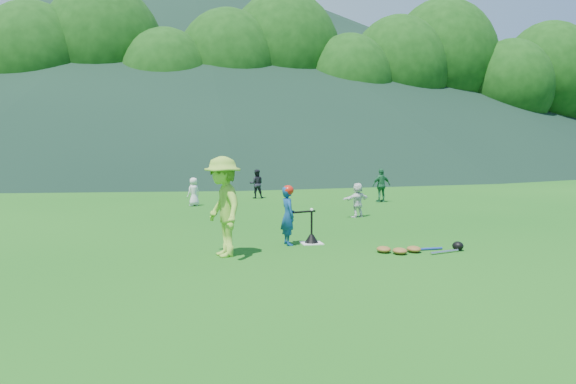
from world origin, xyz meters
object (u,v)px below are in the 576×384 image
object	(u,v)px
adult_coach	(223,207)
fielder_c	(381,185)
fielder_d	(357,200)
batting_tee	(312,238)
home_plate	(312,243)
fielder_b	(256,184)
equipment_pile	(414,249)
batter_child	(288,216)
fielder_a	(194,192)

from	to	relation	value
adult_coach	fielder_c	bearing A→B (deg)	129.44
fielder_d	batting_tee	bearing A→B (deg)	34.48
home_plate	fielder_b	size ratio (longest dim) A/B	0.40
adult_coach	equipment_pile	xyz separation A→B (m)	(3.77, -0.41, -0.90)
batter_child	equipment_pile	world-z (taller)	batter_child
fielder_d	equipment_pile	size ratio (longest dim) A/B	0.56
fielder_b	fielder_d	world-z (taller)	fielder_b
batter_child	adult_coach	world-z (taller)	adult_coach
batter_child	fielder_c	xyz separation A→B (m)	(5.04, 7.54, -0.02)
fielder_d	batting_tee	distance (m)	4.51
home_plate	batting_tee	xyz separation A→B (m)	(0.00, 0.00, 0.12)
fielder_a	fielder_d	xyz separation A→B (m)	(4.56, -3.83, 0.02)
home_plate	fielder_c	size ratio (longest dim) A/B	0.37
fielder_a	equipment_pile	world-z (taller)	fielder_a
batter_child	fielder_a	world-z (taller)	batter_child
adult_coach	fielder_c	distance (m)	10.66
adult_coach	fielder_b	distance (m)	10.96
home_plate	adult_coach	bearing A→B (deg)	-154.66
batter_child	batting_tee	size ratio (longest dim) A/B	1.85
batter_child	equipment_pile	bearing A→B (deg)	-125.91
adult_coach	batting_tee	distance (m)	2.36
fielder_a	equipment_pile	xyz separation A→B (m)	(3.99, -9.02, -0.42)
equipment_pile	batter_child	bearing A→B (deg)	150.41
fielder_b	adult_coach	bearing A→B (deg)	84.68
fielder_c	fielder_b	bearing A→B (deg)	-38.02
home_plate	fielder_b	xyz separation A→B (m)	(0.27, 9.77, 0.55)
batter_child	fielder_c	size ratio (longest dim) A/B	1.03
fielder_a	batter_child	bearing A→B (deg)	67.70
batting_tee	equipment_pile	distance (m)	2.23
batter_child	equipment_pile	distance (m)	2.71
batter_child	fielder_d	size ratio (longest dim) A/B	1.25
fielder_c	equipment_pile	size ratio (longest dim) A/B	0.68
fielder_b	batting_tee	bearing A→B (deg)	95.03
fielder_c	fielder_d	world-z (taller)	fielder_c
fielder_a	batting_tee	xyz separation A→B (m)	(2.21, -7.66, -0.36)
fielder_b	batting_tee	distance (m)	9.79
batter_child	home_plate	bearing A→B (deg)	-91.45
home_plate	adult_coach	world-z (taller)	adult_coach
batter_child	fielder_d	bearing A→B (deg)	-42.93
batter_child	fielder_b	xyz separation A→B (m)	(0.80, 9.82, -0.07)
home_plate	fielder_c	xyz separation A→B (m)	(4.51, 7.50, 0.60)
batter_child	equipment_pile	xyz separation A→B (m)	(2.30, -1.31, -0.56)
adult_coach	batting_tee	world-z (taller)	adult_coach
home_plate	fielder_d	size ratio (longest dim) A/B	0.45
home_plate	batting_tee	world-z (taller)	batting_tee
fielder_b	fielder_c	distance (m)	4.81
adult_coach	batting_tee	size ratio (longest dim) A/B	2.84
fielder_d	fielder_b	bearing A→B (deg)	-94.74
adult_coach	fielder_b	size ratio (longest dim) A/B	1.72
batter_child	fielder_b	bearing A→B (deg)	-10.99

